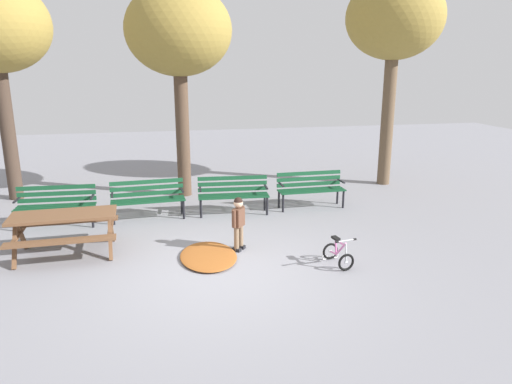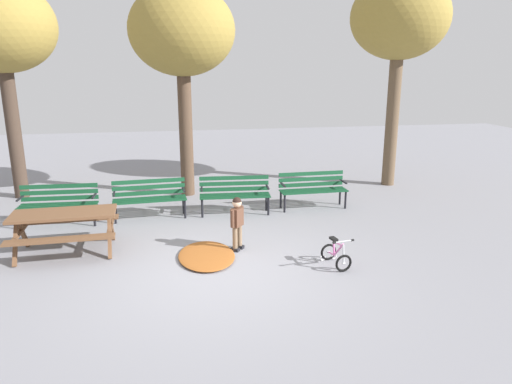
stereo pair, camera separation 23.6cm
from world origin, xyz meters
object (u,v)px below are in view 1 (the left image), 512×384
object	(u,v)px
park_bench_right	(233,192)
kids_bicycle	(338,254)
park_bench_far_left	(56,203)
park_bench_left	(148,196)
picnic_table	(64,223)
park_bench_far_right	(310,186)
child_standing	(238,220)

from	to	relation	value
park_bench_right	kids_bicycle	xyz separation A→B (m)	(1.27, -3.27, -0.31)
park_bench_far_left	park_bench_left	xyz separation A→B (m)	(1.89, 0.11, 0.00)
picnic_table	kids_bicycle	distance (m)	4.86
park_bench_left	park_bench_right	xyz separation A→B (m)	(1.91, -0.02, 0.00)
picnic_table	park_bench_right	bearing A→B (deg)	28.39
park_bench_right	park_bench_far_right	world-z (taller)	same
picnic_table	park_bench_far_left	bearing A→B (deg)	104.70
park_bench_left	park_bench_far_right	size ratio (longest dim) A/B	1.01
kids_bicycle	child_standing	bearing A→B (deg)	146.41
child_standing	kids_bicycle	bearing A→B (deg)	-33.59
picnic_table	park_bench_far_right	world-z (taller)	park_bench_far_right
park_bench_left	child_standing	size ratio (longest dim) A/B	1.61
park_bench_far_right	child_standing	distance (m)	3.20
park_bench_far_left	park_bench_left	world-z (taller)	same
park_bench_left	kids_bicycle	distance (m)	4.59
park_bench_left	picnic_table	bearing A→B (deg)	-128.13
park_bench_right	picnic_table	bearing A→B (deg)	-151.61
park_bench_left	kids_bicycle	bearing A→B (deg)	-46.01
park_bench_far_right	kids_bicycle	size ratio (longest dim) A/B	2.67
kids_bicycle	picnic_table	bearing A→B (deg)	162.42
park_bench_far_left	kids_bicycle	xyz separation A→B (m)	(5.07, -3.19, -0.31)
park_bench_far_left	kids_bicycle	size ratio (longest dim) A/B	2.69
picnic_table	park_bench_far_right	size ratio (longest dim) A/B	1.15
picnic_table	kids_bicycle	size ratio (longest dim) A/B	3.08
child_standing	kids_bicycle	world-z (taller)	child_standing
park_bench_left	child_standing	distance (m)	2.80
park_bench_far_left	child_standing	bearing A→B (deg)	-31.54
picnic_table	child_standing	bearing A→B (deg)	-8.14
park_bench_far_left	park_bench_far_right	world-z (taller)	same
park_bench_right	child_standing	xyz separation A→B (m)	(-0.27, -2.25, 0.08)
park_bench_far_left	kids_bicycle	world-z (taller)	park_bench_far_left
kids_bicycle	park_bench_left	bearing A→B (deg)	133.99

